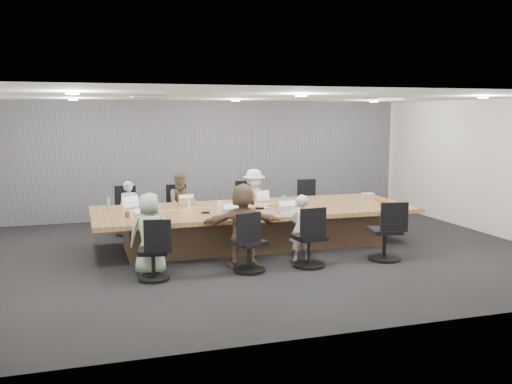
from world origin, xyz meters
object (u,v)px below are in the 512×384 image
object	(u,v)px
chair_1	(179,214)
chair_3	(310,206)
snack_packet	(381,201)
laptop_4	(146,221)
bottle_clear	(189,203)
laptop_1	(187,204)
person_2	(254,200)
laptop_5	(234,216)
laptop_6	(289,213)
laptop_2	(262,200)
laptop_0	(132,206)
person_0	(130,210)
person_5	(243,225)
stapler	(237,210)
bottle_green_right	(284,202)
conference_table	(254,225)
chair_6	(309,242)
person_4	(150,234)
canvas_bag	(368,196)
person_1	(182,204)
chair_4	(153,256)
chair_0	(128,216)
chair_5	(249,247)
chair_7	(385,235)
bottle_green_left	(109,204)
chair_2	(249,209)
person_6	(301,228)
mug_brown	(127,214)

from	to	relation	value
chair_1	chair_3	bearing A→B (deg)	-174.59
snack_packet	laptop_4	bearing A→B (deg)	-171.72
chair_1	bottle_clear	size ratio (longest dim) A/B	3.75
laptop_1	person_2	xyz separation A→B (m)	(1.56, 0.55, -0.08)
laptop_5	laptop_6	xyz separation A→B (m)	(1.03, 0.00, 0.00)
laptop_2	laptop_0	bearing A→B (deg)	-12.20
chair_1	person_0	distance (m)	1.13
person_5	laptop_6	xyz separation A→B (m)	(1.03, 0.55, 0.05)
stapler	bottle_green_right	bearing A→B (deg)	-17.06
conference_table	laptop_6	xyz separation A→B (m)	(0.41, -0.80, 0.35)
chair_6	person_4	distance (m)	2.58
snack_packet	laptop_6	bearing A→B (deg)	-162.74
person_0	snack_packet	world-z (taller)	person_0
laptop_6	bottle_green_right	xyz separation A→B (m)	(0.06, 0.44, 0.12)
conference_table	person_5	distance (m)	1.51
laptop_2	canvas_bag	size ratio (longest dim) A/B	1.19
stapler	laptop_0	bearing A→B (deg)	130.74
laptop_4	person_1	bearing A→B (deg)	78.33
chair_4	laptop_6	size ratio (longest dim) A/B	2.11
chair_0	chair_1	xyz separation A→B (m)	(1.06, 0.00, -0.01)
chair_5	canvas_bag	world-z (taller)	canvas_bag
person_0	bottle_green_right	bearing A→B (deg)	-32.23
person_1	bottle_clear	size ratio (longest dim) A/B	6.20
laptop_1	snack_packet	size ratio (longest dim) A/B	1.78
chair_7	bottle_green_left	bearing A→B (deg)	163.95
stapler	person_4	bearing A→B (deg)	-165.74
laptop_5	bottle_green_left	size ratio (longest dim) A/B	1.41
chair_5	canvas_bag	bearing A→B (deg)	12.57
laptop_0	person_2	bearing A→B (deg)	177.56
chair_2	person_6	xyz separation A→B (m)	(-0.01, -3.05, 0.16)
laptop_0	person_1	bearing A→B (deg)	-166.89
conference_table	chair_7	bearing A→B (deg)	-43.10
laptop_2	laptop_4	xyz separation A→B (m)	(-2.55, -1.60, 0.00)
chair_6	person_1	distance (m)	3.43
laptop_4	bottle_green_right	world-z (taller)	bottle_green_right
laptop_0	snack_packet	bearing A→B (deg)	155.16
laptop_5	person_6	distance (m)	1.18
chair_2	person_0	distance (m)	2.65
laptop_6	chair_1	bearing A→B (deg)	115.59
person_4	bottle_green_right	size ratio (longest dim) A/B	5.05
stapler	bottle_green_left	bearing A→B (deg)	140.73
person_0	person_4	distance (m)	2.70
person_5	conference_table	bearing A→B (deg)	-106.23
chair_1	person_0	size ratio (longest dim) A/B	0.68
person_5	laptop_4	bearing A→B (deg)	-11.52
conference_table	mug_brown	bearing A→B (deg)	-171.97
person_0	mug_brown	size ratio (longest dim) A/B	10.43
laptop_2	mug_brown	distance (m)	3.03
chair_2	bottle_clear	xyz separation A→B (m)	(-1.62, -1.43, 0.43)
person_1	person_5	xyz separation A→B (m)	(0.53, -2.70, 0.04)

